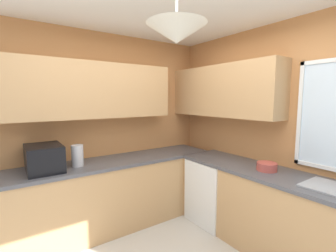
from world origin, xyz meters
name	(u,v)px	position (x,y,z in m)	size (l,w,h in m)	color
room_shell	(174,88)	(-0.75, 0.53, 1.82)	(3.68, 3.37, 2.64)	#C6844C
counter_run_left	(109,194)	(-1.47, 0.00, 0.45)	(0.65, 2.98, 0.90)	tan
counter_run_back	(289,219)	(0.21, 1.31, 0.45)	(2.77, 0.65, 0.90)	tan
dishwasher	(215,190)	(-0.81, 1.28, 0.43)	(0.60, 0.60, 0.85)	white
microwave	(44,158)	(-1.47, -0.72, 1.04)	(0.48, 0.36, 0.29)	black
kettle	(77,156)	(-1.45, -0.37, 1.03)	(0.14, 0.14, 0.26)	#B7B7BC
bowl	(267,167)	(-0.06, 1.31, 0.94)	(0.22, 0.22, 0.09)	#B74C42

